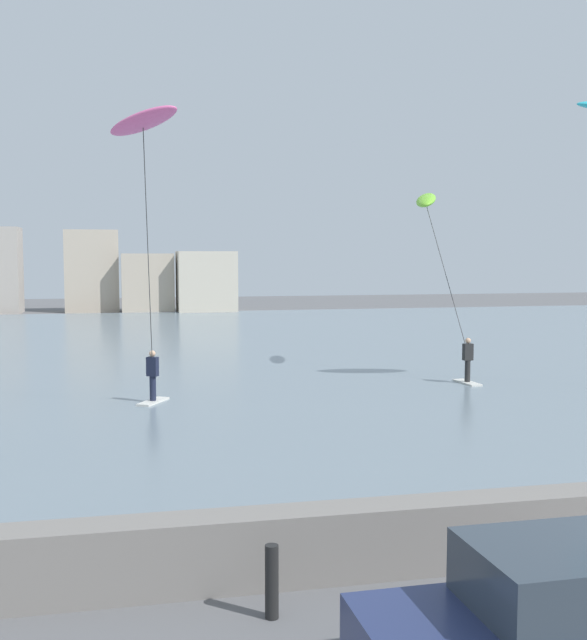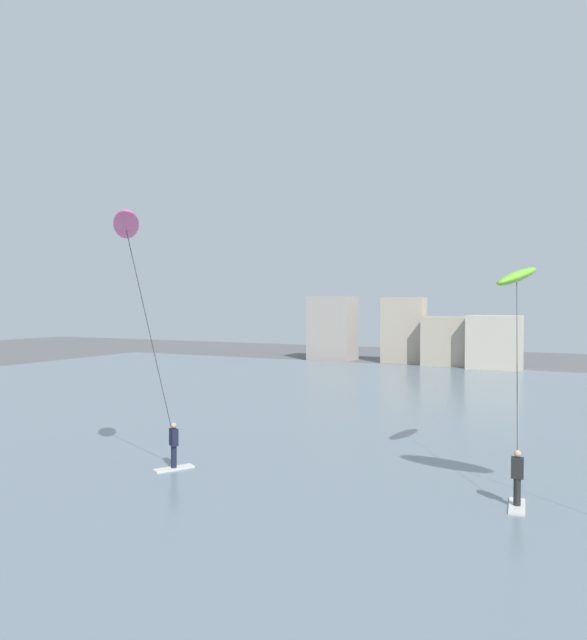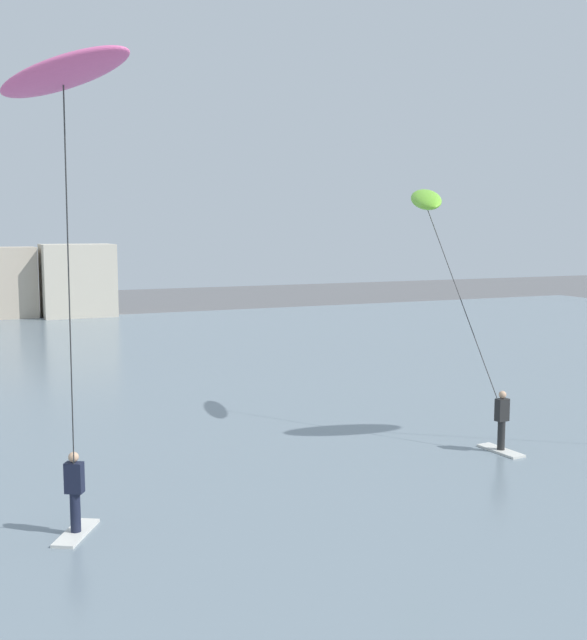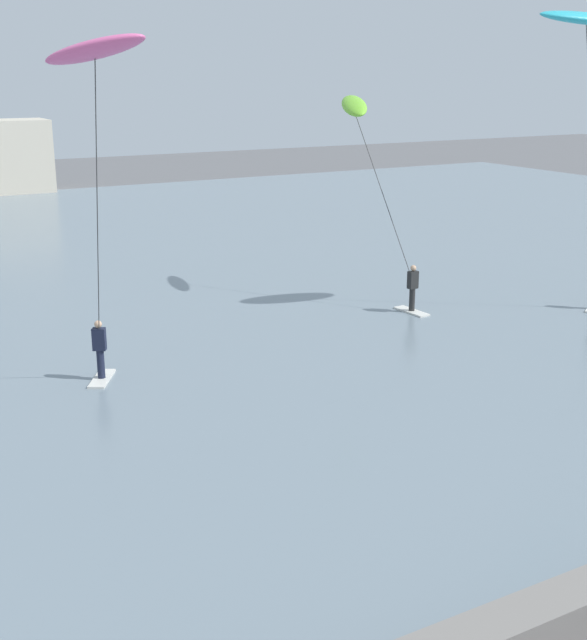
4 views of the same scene
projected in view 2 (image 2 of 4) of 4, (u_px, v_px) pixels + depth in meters
water_bay at (422, 420)px, 29.30m from camera, size 84.00×52.00×0.10m
far_shore_buildings at (404, 334)px, 57.92m from camera, size 21.47×5.77×6.85m
kitesurfer_pink at (134, 261)px, 18.70m from camera, size 2.29×3.94×8.86m
kitesurfer_lime at (517, 303)px, 19.01m from camera, size 1.68×5.29×7.31m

